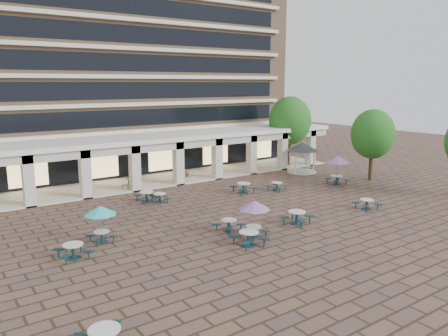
{
  "coord_description": "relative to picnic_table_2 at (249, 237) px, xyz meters",
  "views": [
    {
      "loc": [
        -16.69,
        -21.8,
        9.11
      ],
      "look_at": [
        0.6,
        3.0,
        3.21
      ],
      "focal_mm": 35.0,
      "sensor_mm": 36.0,
      "label": 1
    }
  ],
  "objects": [
    {
      "name": "tree_east_c",
      "position": [
        18.71,
        16.66,
        4.52
      ],
      "size": [
        4.62,
        4.62,
        7.69
      ],
      "color": "#432E1B",
      "rests_on": "ground"
    },
    {
      "name": "planter_left",
      "position": [
        -0.24,
        16.2,
        0.05
      ],
      "size": [
        1.5,
        0.8,
        1.33
      ],
      "color": "gray",
      "rests_on": "ground"
    },
    {
      "name": "picnic_table_12",
      "position": [
        -0.77,
        11.91,
        -0.02
      ],
      "size": [
        2.01,
        2.01,
        0.81
      ],
      "rotation": [
        0.0,
        0.0,
        -0.16
      ],
      "color": "#14363E",
      "rests_on": "ground"
    },
    {
      "name": "planter_right",
      "position": [
        5.37,
        16.2,
        -0.05
      ],
      "size": [
        1.5,
        0.6,
        1.2
      ],
      "color": "gray",
      "rests_on": "ground"
    },
    {
      "name": "apartment_building",
      "position": [
        2.07,
        28.77,
        12.09
      ],
      "size": [
        40.0,
        15.5,
        25.2
      ],
      "color": "#9C7858",
      "rests_on": "ground"
    },
    {
      "name": "tree_east_a",
      "position": [
        20.08,
        6.9,
        3.89
      ],
      "size": [
        4.04,
        4.04,
        6.74
      ],
      "color": "#432E1B",
      "rests_on": "ground"
    },
    {
      "name": "picnic_table_11",
      "position": [
        16.07,
        7.51,
        1.7
      ],
      "size": [
        2.25,
        2.25,
        2.6
      ],
      "rotation": [
        0.0,
        0.0,
        -0.23
      ],
      "color": "#14363E",
      "rests_on": "ground"
    },
    {
      "name": "picnic_table_4",
      "position": [
        -6.68,
        5.31,
        1.34
      ],
      "size": [
        1.88,
        1.88,
        2.18
      ],
      "rotation": [
        0.0,
        0.0,
        0.09
      ],
      "color": "#14363E",
      "rests_on": "ground"
    },
    {
      "name": "gazebo",
      "position": [
        17.29,
        13.23,
        1.84
      ],
      "size": [
        3.35,
        3.35,
        3.12
      ],
      "rotation": [
        0.0,
        0.0,
        0.24
      ],
      "color": "beige",
      "rests_on": "ground"
    },
    {
      "name": "picnic_table_3",
      "position": [
        11.62,
        0.83,
        -0.07
      ],
      "size": [
        1.81,
        1.81,
        0.74
      ],
      "rotation": [
        0.0,
        0.0,
        -0.13
      ],
      "color": "#14363E",
      "rests_on": "ground"
    },
    {
      "name": "picnic_table_9",
      "position": [
        0.04,
        11.25,
        -0.09
      ],
      "size": [
        1.88,
        1.88,
        0.7
      ],
      "rotation": [
        0.0,
        0.0,
        -0.35
      ],
      "color": "#14363E",
      "rests_on": "ground"
    },
    {
      "name": "picnic_table_8",
      "position": [
        -8.73,
        3.83,
        -0.03
      ],
      "size": [
        1.86,
        1.86,
        0.8
      ],
      "rotation": [
        0.0,
        0.0,
        0.04
      ],
      "color": "#14363E",
      "rests_on": "ground"
    },
    {
      "name": "retail_arcade",
      "position": [
        2.07,
        18.1,
        2.49
      ],
      "size": [
        42.0,
        6.6,
        4.4
      ],
      "color": "white",
      "rests_on": "ground"
    },
    {
      "name": "picnic_table_6",
      "position": [
        1.1,
        0.93,
        1.41
      ],
      "size": [
        1.95,
        1.95,
        2.25
      ],
      "rotation": [
        0.0,
        0.0,
        0.08
      ],
      "color": "#14363E",
      "rests_on": "ground"
    },
    {
      "name": "picnic_table_2",
      "position": [
        0.0,
        0.0,
        0.0
      ],
      "size": [
        1.96,
        1.96,
        0.85
      ],
      "rotation": [
        0.0,
        0.0,
        -0.04
      ],
      "color": "#14363E",
      "rests_on": "ground"
    },
    {
      "name": "picnic_table_5",
      "position": [
        0.56,
        2.74,
        -0.07
      ],
      "size": [
        1.87,
        1.87,
        0.74
      ],
      "rotation": [
        0.0,
        0.0,
        0.21
      ],
      "color": "#14363E",
      "rests_on": "ground"
    },
    {
      "name": "picnic_table_13",
      "position": [
        9.99,
        8.86,
        -0.08
      ],
      "size": [
        1.94,
        1.94,
        0.72
      ],
      "rotation": [
        0.0,
        0.0,
        0.38
      ],
      "color": "#14363E",
      "rests_on": "ground"
    },
    {
      "name": "picnic_table_10",
      "position": [
        7.11,
        9.8,
        0.0
      ],
      "size": [
        2.07,
        2.07,
        0.86
      ],
      "rotation": [
        0.0,
        0.0,
        -0.11
      ],
      "color": "#14363E",
      "rests_on": "ground"
    },
    {
      "name": "picnic_table_7",
      "position": [
        5.01,
        1.29,
        0.0
      ],
      "size": [
        2.31,
        2.31,
        0.86
      ],
      "rotation": [
        0.0,
        0.0,
        0.35
      ],
      "color": "#14363E",
      "rests_on": "ground"
    },
    {
      "name": "ground",
      "position": [
        2.07,
        3.3,
        -0.51
      ],
      "size": [
        120.0,
        120.0,
        0.0
      ],
      "primitive_type": "plane",
      "color": "brown",
      "rests_on": "ground"
    }
  ]
}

